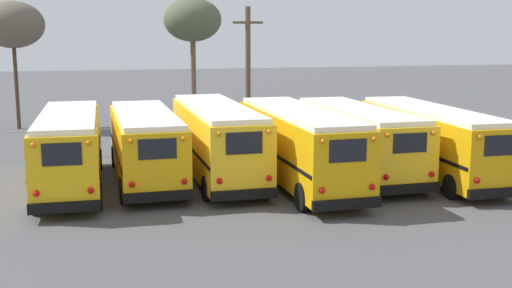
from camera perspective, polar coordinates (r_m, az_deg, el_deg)
ground_plane at (r=27.52m, az=0.03°, el=-3.27°), size 160.00×160.00×0.00m
school_bus_0 at (r=26.85m, az=-16.25°, el=-0.35°), size 2.45×9.60×3.09m
school_bus_1 at (r=27.40m, az=-9.79°, el=0.02°), size 2.79×9.43×2.99m
school_bus_2 at (r=27.78m, az=-3.50°, el=0.48°), size 2.75×10.25×3.19m
school_bus_3 at (r=26.53m, az=3.79°, el=0.02°), size 2.80×10.52×3.17m
school_bus_4 at (r=28.62m, az=8.99°, el=0.49°), size 2.80×9.75×3.01m
school_bus_5 at (r=29.09m, az=15.28°, el=0.42°), size 2.50×10.38×3.03m
utility_pole at (r=38.22m, az=-0.72°, el=6.55°), size 1.80×0.31×7.72m
bare_tree_0 at (r=44.17m, az=-20.83°, el=9.86°), size 3.98×3.98×8.20m
bare_tree_1 at (r=46.59m, az=-5.66°, el=10.86°), size 4.12×4.12×8.62m
fence_line at (r=34.08m, az=-2.72°, el=1.03°), size 23.36×0.06×1.42m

